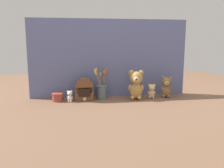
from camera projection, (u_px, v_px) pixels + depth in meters
name	position (u px, v px, depth m)	size (l,w,h in m)	color
ground_plane	(112.00, 100.00, 2.23)	(4.00, 4.00, 0.00)	brown
backdrop_wall	(110.00, 58.00, 2.33)	(1.55, 0.02, 0.76)	slate
teddy_bear_large	(136.00, 84.00, 2.24)	(0.16, 0.14, 0.28)	tan
teddy_bear_medium	(166.00, 86.00, 2.32)	(0.12, 0.11, 0.21)	olive
teddy_bear_small	(152.00, 91.00, 2.29)	(0.08, 0.07, 0.14)	#DBBC84
teddy_bear_tiny	(70.00, 96.00, 2.15)	(0.06, 0.05, 0.10)	beige
flower_vase	(102.00, 89.00, 2.26)	(0.14, 0.14, 0.31)	slate
vintage_radio	(84.00, 89.00, 2.21)	(0.17, 0.13, 0.21)	brown
decorative_tin_tall	(58.00, 97.00, 2.18)	(0.11, 0.11, 0.07)	#993D33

